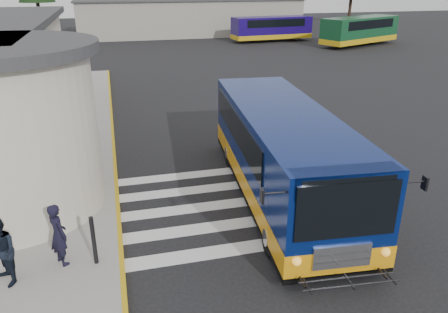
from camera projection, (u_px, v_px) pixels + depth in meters
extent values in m
plane|color=black|center=(243.00, 190.00, 14.45)|extent=(140.00, 140.00, 0.00)
cube|color=gold|center=(114.00, 155.00, 17.06)|extent=(0.12, 34.00, 0.16)
cylinder|color=beige|center=(3.00, 135.00, 12.36)|extent=(5.20, 5.20, 4.50)
cube|color=black|center=(47.00, 124.00, 16.94)|extent=(0.08, 1.20, 2.20)
cube|color=#38383A|center=(55.00, 90.00, 16.56)|extent=(1.20, 1.80, 0.12)
cube|color=silver|center=(260.00, 245.00, 11.47)|extent=(8.00, 0.55, 0.01)
cube|color=silver|center=(246.00, 222.00, 12.54)|extent=(8.00, 0.55, 0.01)
cube|color=silver|center=(235.00, 203.00, 13.62)|extent=(8.00, 0.55, 0.01)
cube|color=silver|center=(225.00, 186.00, 14.69)|extent=(8.00, 0.55, 0.01)
cube|color=silver|center=(217.00, 172.00, 15.77)|extent=(8.00, 0.55, 0.01)
cube|color=gray|center=(190.00, 18.00, 52.67)|extent=(26.00, 8.00, 4.00)
cylinder|color=black|center=(40.00, 17.00, 55.72)|extent=(0.44, 0.44, 3.60)
cylinder|color=black|center=(120.00, 15.00, 58.04)|extent=(0.44, 0.44, 3.60)
cylinder|color=black|center=(194.00, 14.00, 60.37)|extent=(0.44, 0.44, 3.60)
cylinder|color=black|center=(249.00, 13.00, 62.23)|extent=(0.44, 0.44, 3.60)
cylinder|color=black|center=(301.00, 12.00, 64.09)|extent=(0.44, 0.44, 3.60)
cylinder|color=black|center=(350.00, 11.00, 65.95)|extent=(0.44, 0.44, 3.60)
cube|color=#071752|center=(282.00, 148.00, 13.52)|extent=(3.38, 9.48, 2.43)
cube|color=orange|center=(281.00, 175.00, 13.87)|extent=(3.42, 9.51, 0.58)
cube|color=black|center=(280.00, 185.00, 14.00)|extent=(3.41, 9.50, 0.23)
cube|color=black|center=(347.00, 211.00, 9.12)|extent=(2.27, 0.26, 1.29)
cube|color=silver|center=(342.00, 257.00, 9.54)|extent=(1.34, 0.18, 0.57)
cube|color=black|center=(236.00, 127.00, 13.88)|extent=(0.64, 6.79, 0.93)
cube|color=black|center=(314.00, 123.00, 14.29)|extent=(0.64, 6.79, 0.93)
cylinder|color=black|center=(272.00, 237.00, 10.95)|extent=(0.40, 1.01, 0.99)
cylinder|color=black|center=(357.00, 229.00, 11.30)|extent=(0.40, 1.01, 0.99)
cylinder|color=black|center=(231.00, 152.00, 16.22)|extent=(0.40, 1.01, 0.99)
cylinder|color=black|center=(289.00, 149.00, 16.57)|extent=(0.40, 1.01, 0.99)
cube|color=black|center=(262.00, 196.00, 8.84)|extent=(0.07, 0.19, 0.31)
cube|color=black|center=(425.00, 183.00, 9.40)|extent=(0.07, 0.19, 0.31)
imported|color=black|center=(58.00, 234.00, 10.25)|extent=(0.62, 0.69, 1.58)
imported|color=black|center=(0.00, 252.00, 9.52)|extent=(0.95, 1.01, 1.65)
cylinder|color=black|center=(94.00, 240.00, 10.30)|extent=(0.10, 0.10, 1.26)
cube|color=#160754|center=(272.00, 27.00, 47.32)|extent=(8.82, 3.19, 2.21)
cube|color=gold|center=(271.00, 36.00, 47.66)|extent=(8.85, 3.23, 0.48)
cube|color=black|center=(272.00, 22.00, 47.12)|extent=(6.92, 3.06, 0.77)
cube|color=#114123|center=(360.00, 29.00, 44.39)|extent=(9.66, 6.09, 2.40)
cube|color=gold|center=(359.00, 39.00, 44.76)|extent=(9.70, 6.13, 0.52)
cube|color=black|center=(361.00, 23.00, 44.17)|extent=(7.76, 5.32, 0.83)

